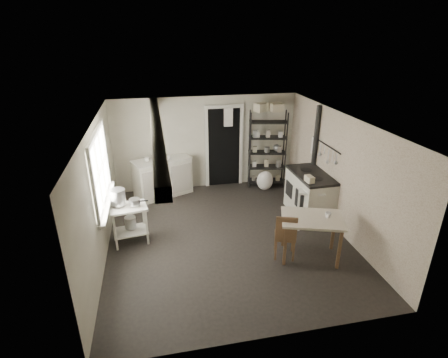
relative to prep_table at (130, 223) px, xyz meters
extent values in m
plane|color=black|center=(1.82, -0.19, -0.40)|extent=(5.00, 5.00, 0.00)
plane|color=white|center=(1.82, -0.19, 1.90)|extent=(5.00, 5.00, 0.00)
cube|color=#BDB7A1|center=(1.82, 2.31, 0.75)|extent=(4.50, 0.02, 2.30)
cube|color=#BDB7A1|center=(1.82, -2.69, 0.75)|extent=(4.50, 0.02, 2.30)
cube|color=#BDB7A1|center=(-0.43, -0.19, 0.75)|extent=(0.02, 5.00, 2.30)
cube|color=#BDB7A1|center=(4.07, -0.19, 0.75)|extent=(0.02, 5.00, 2.30)
cylinder|color=silver|center=(-0.16, 0.06, 0.54)|extent=(0.33, 0.33, 0.29)
cylinder|color=silver|center=(0.13, -0.02, 0.45)|extent=(0.24, 0.24, 0.11)
cylinder|color=silver|center=(0.01, 0.06, -0.02)|extent=(0.28, 0.28, 0.23)
imported|color=white|center=(0.82, 1.96, 0.55)|extent=(0.29, 0.29, 0.06)
imported|color=white|center=(0.36, 1.90, 0.57)|extent=(0.15, 0.15, 0.09)
imported|color=white|center=(3.07, 2.05, 0.97)|extent=(0.10, 0.10, 0.20)
cube|color=beige|center=(3.12, 2.04, 1.61)|extent=(0.36, 0.35, 0.20)
cube|color=beige|center=(3.48, 1.97, 1.59)|extent=(0.32, 0.30, 0.19)
cube|color=beige|center=(3.50, -0.08, 0.61)|extent=(0.15, 0.22, 0.31)
imported|color=white|center=(3.36, -1.17, 0.41)|extent=(0.14, 0.14, 0.10)
ellipsoid|color=white|center=(3.21, 1.75, -0.16)|extent=(0.51, 0.48, 0.49)
cylinder|color=white|center=(3.27, -0.22, -0.33)|extent=(0.14, 0.14, 0.15)
camera|label=1|loc=(0.58, -5.91, 3.33)|focal=28.00mm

